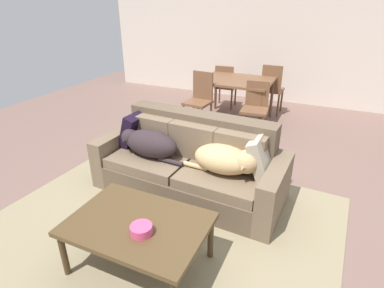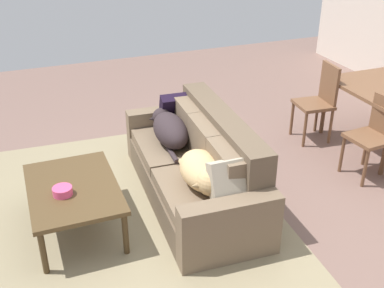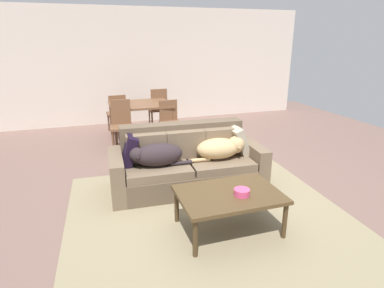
{
  "view_description": "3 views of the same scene",
  "coord_description": "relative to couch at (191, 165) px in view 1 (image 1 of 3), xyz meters",
  "views": [
    {
      "loc": [
        1.02,
        -2.77,
        2.04
      ],
      "look_at": [
        -0.26,
        0.03,
        0.58
      ],
      "focal_mm": 29.1,
      "sensor_mm": 36.0,
      "label": 1
    },
    {
      "loc": [
        3.46,
        -1.49,
        2.69
      ],
      "look_at": [
        -0.49,
        0.04,
        0.48
      ],
      "focal_mm": 44.83,
      "sensor_mm": 36.0,
      "label": 2
    },
    {
      "loc": [
        -1.5,
        -3.99,
        2.02
      ],
      "look_at": [
        -0.25,
        -0.16,
        0.68
      ],
      "focal_mm": 30.12,
      "sensor_mm": 36.0,
      "label": 3
    }
  ],
  "objects": [
    {
      "name": "dining_chair_near_right",
      "position": [
        0.25,
        1.88,
        0.16
      ],
      "size": [
        0.44,
        0.44,
        0.87
      ],
      "rotation": [
        0.0,
        0.0,
        0.1
      ],
      "color": "brown",
      "rests_on": "ground"
    },
    {
      "name": "dining_chair_far_right",
      "position": [
        0.27,
        3.03,
        0.19
      ],
      "size": [
        0.4,
        0.4,
        0.94
      ],
      "rotation": [
        0.0,
        0.0,
        3.13
      ],
      "color": "brown",
      "rests_on": "ground"
    },
    {
      "name": "dog_on_left_cushion",
      "position": [
        -0.46,
        -0.14,
        0.24
      ],
      "size": [
        0.81,
        0.35,
        0.3
      ],
      "rotation": [
        0.0,
        0.0,
        -0.05
      ],
      "color": "#2F2528",
      "rests_on": "couch"
    },
    {
      "name": "dining_chair_near_left",
      "position": [
        -0.68,
        1.83,
        0.19
      ],
      "size": [
        0.44,
        0.44,
        0.94
      ],
      "rotation": [
        0.0,
        0.0,
        -0.1
      ],
      "color": "brown",
      "rests_on": "ground"
    },
    {
      "name": "dining_chair_far_left",
      "position": [
        -0.65,
        3.02,
        0.14
      ],
      "size": [
        0.43,
        0.43,
        0.85
      ],
      "rotation": [
        0.0,
        0.0,
        3.22
      ],
      "color": "brown",
      "rests_on": "ground"
    },
    {
      "name": "coffee_table",
      "position": [
        0.1,
        -1.21,
        0.08
      ],
      "size": [
        1.08,
        0.76,
        0.45
      ],
      "color": "#513B21",
      "rests_on": "ground"
    },
    {
      "name": "back_partition",
      "position": [
        0.27,
        3.98,
        1.02
      ],
      "size": [
        8.0,
        0.12,
        2.7
      ],
      "primitive_type": "cube",
      "color": "beige",
      "rests_on": "ground"
    },
    {
      "name": "dog_on_right_cushion",
      "position": [
        0.46,
        -0.14,
        0.23
      ],
      "size": [
        0.79,
        0.41,
        0.3
      ],
      "rotation": [
        0.0,
        0.0,
        -0.05
      ],
      "color": "tan",
      "rests_on": "couch"
    },
    {
      "name": "area_rug",
      "position": [
        -0.0,
        -0.93,
        -0.33
      ],
      "size": [
        3.4,
        3.27,
        0.01
      ],
      "primitive_type": "cube",
      "rotation": [
        0.0,
        0.0,
        -0.05
      ],
      "color": "gray",
      "rests_on": "ground"
    },
    {
      "name": "ground_plane",
      "position": [
        0.27,
        -0.02,
        -0.33
      ],
      "size": [
        10.0,
        10.0,
        0.0
      ],
      "primitive_type": "plane",
      "color": "#765A50"
    },
    {
      "name": "dining_table",
      "position": [
        -0.23,
        2.43,
        0.34
      ],
      "size": [
        1.2,
        0.97,
        0.75
      ],
      "color": "brown",
      "rests_on": "ground"
    },
    {
      "name": "throw_pillow_by_right_arm",
      "position": [
        0.78,
        0.0,
        0.27
      ],
      "size": [
        0.26,
        0.42,
        0.43
      ],
      "primitive_type": "cube",
      "rotation": [
        0.0,
        -0.37,
        0.01
      ],
      "color": "#ADA18A",
      "rests_on": "couch"
    },
    {
      "name": "throw_pillow_by_left_arm",
      "position": [
        -0.78,
        0.08,
        0.27
      ],
      "size": [
        0.27,
        0.42,
        0.43
      ],
      "primitive_type": "cube",
      "rotation": [
        0.0,
        0.3,
        -0.06
      ],
      "color": "black",
      "rests_on": "couch"
    },
    {
      "name": "bowl_on_coffee_table",
      "position": [
        0.2,
        -1.31,
        0.16
      ],
      "size": [
        0.17,
        0.17,
        0.07
      ],
      "primitive_type": "cylinder",
      "color": "#EA4C7F",
      "rests_on": "coffee_table"
    },
    {
      "name": "couch",
      "position": [
        0.0,
        0.0,
        0.0
      ],
      "size": [
        2.14,
        0.96,
        0.87
      ],
      "rotation": [
        0.0,
        0.0,
        -0.05
      ],
      "color": "brown",
      "rests_on": "ground"
    }
  ]
}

